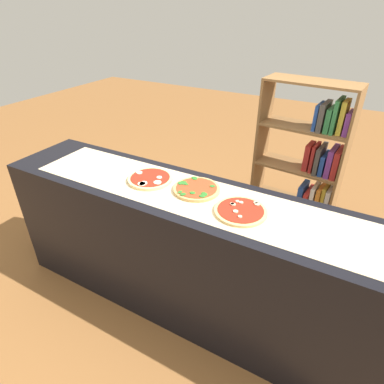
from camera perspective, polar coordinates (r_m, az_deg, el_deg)
ground_plane at (r=2.52m, az=0.00°, el=-19.01°), size 12.00×12.00×0.00m
counter at (r=2.18m, az=0.00°, el=-11.07°), size 2.66×0.57×0.94m
parchment_paper at (r=1.90m, az=0.00°, el=-0.49°), size 2.16×0.43×0.00m
pizza_mozzarella_0 at (r=2.07m, az=-7.42°, el=2.34°), size 0.29×0.29×0.03m
pizza_spinach_1 at (r=1.94m, az=0.78°, el=0.56°), size 0.28×0.28×0.03m
pizza_mushroom_2 at (r=1.76m, az=8.60°, el=-3.32°), size 0.29×0.29×0.02m
bookshelf at (r=2.87m, az=20.04°, el=3.29°), size 0.73×0.34×1.42m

